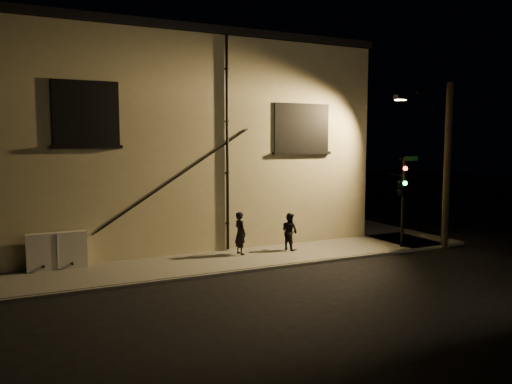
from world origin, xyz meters
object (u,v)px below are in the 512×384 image
pedestrian_a (240,233)px  traffic_signal (402,186)px  streetlamp_pole (444,161)px  utility_cabinet (57,251)px  pedestrian_b (290,231)px

pedestrian_a → traffic_signal: (6.35, -1.72, 1.68)m
traffic_signal → streetlamp_pole: (1.91, -0.34, 1.02)m
utility_cabinet → pedestrian_b: 8.61m
pedestrian_b → pedestrian_a: bearing=70.1°
pedestrian_a → traffic_signal: traffic_signal is taller
utility_cabinet → pedestrian_a: pedestrian_a is taller
utility_cabinet → pedestrian_b: bearing=-5.3°
pedestrian_b → streetlamp_pole: bearing=-123.2°
pedestrian_a → pedestrian_b: size_ratio=1.11×
pedestrian_a → traffic_signal: 6.79m
pedestrian_a → streetlamp_pole: (8.27, -2.06, 2.70)m
pedestrian_a → utility_cabinet: bearing=75.3°
pedestrian_a → pedestrian_b: bearing=-102.9°
utility_cabinet → pedestrian_b: pedestrian_b is taller
traffic_signal → streetlamp_pole: 2.19m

